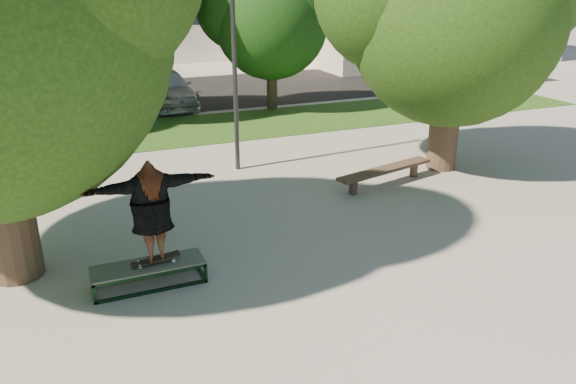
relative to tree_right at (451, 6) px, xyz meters
name	(u,v)px	position (x,y,z in m)	size (l,w,h in m)	color
ground	(271,256)	(-5.92, -3.08, -4.09)	(120.00, 120.00, 0.00)	gray
grass_strip	(196,129)	(-4.92, 6.42, -4.08)	(30.00, 4.00, 0.02)	#204614
asphalt_strip	(136,96)	(-5.92, 12.92, -4.09)	(40.00, 8.00, 0.01)	black
tree_right	(451,6)	(0.00, 0.00, 0.00)	(6.24, 5.33, 6.51)	#38281E
bg_tree_mid	(110,1)	(-6.99, 8.99, -0.08)	(5.76, 4.92, 6.24)	#38281E
bg_tree_right	(269,14)	(-1.48, 8.48, -0.60)	(5.04, 4.31, 5.43)	#38281E
lamppost	(234,47)	(-4.92, 1.92, -0.94)	(0.25, 0.15, 6.11)	#2D2D30
grind_box	(149,275)	(-8.12, -3.28, -3.90)	(1.80, 0.60, 0.38)	black
skater_rig	(151,211)	(-7.99, -3.28, -2.80)	(2.09, 0.64, 1.76)	white
bench	(385,171)	(-2.00, -0.66, -3.73)	(2.86, 1.06, 0.44)	#4A382C
car_dark	(67,92)	(-8.67, 11.53, -3.45)	(1.36, 3.91, 1.29)	black
car_grey	(84,79)	(-7.92, 13.42, -3.29)	(2.67, 5.79, 1.61)	slate
car_silver_b	(166,89)	(-5.06, 10.61, -3.43)	(1.85, 4.54, 1.32)	#ABABB0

